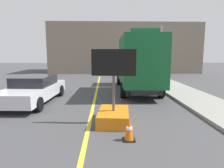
{
  "coord_description": "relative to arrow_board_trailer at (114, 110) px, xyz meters",
  "views": [
    {
      "loc": [
        0.58,
        1.52,
        2.52
      ],
      "look_at": [
        0.78,
        7.15,
        1.67
      ],
      "focal_mm": 31.83,
      "sensor_mm": 36.0,
      "label": 1
    }
  ],
  "objects": [
    {
      "name": "traffic_cone_mid_lane",
      "position": [
        0.39,
        -1.57,
        -0.16
      ],
      "size": [
        0.36,
        0.36,
        0.65
      ],
      "color": "black",
      "rests_on": "ground"
    },
    {
      "name": "highway_guide_sign",
      "position": [
        3.91,
        10.79,
        2.94
      ],
      "size": [
        2.79,
        0.18,
        5.0
      ],
      "color": "gray",
      "rests_on": "ground"
    },
    {
      "name": "far_building_block",
      "position": [
        2.41,
        22.37,
        2.79
      ],
      "size": [
        19.96,
        8.26,
        6.55
      ],
      "primitive_type": "cube",
      "color": "gray",
      "rests_on": "ground"
    },
    {
      "name": "arrow_board_trailer",
      "position": [
        0.0,
        0.0,
        0.0
      ],
      "size": [
        1.6,
        1.9,
        2.7
      ],
      "color": "orange",
      "rests_on": "ground"
    },
    {
      "name": "lane_center_stripe",
      "position": [
        -0.9,
        -2.64,
        -0.48
      ],
      "size": [
        0.14,
        36.0,
        0.01
      ],
      "primitive_type": "cube",
      "color": "yellow",
      "rests_on": "ground"
    },
    {
      "name": "box_truck",
      "position": [
        1.88,
        6.16,
        1.44
      ],
      "size": [
        2.64,
        7.77,
        3.59
      ],
      "color": "black",
      "rests_on": "ground"
    },
    {
      "name": "pickup_car",
      "position": [
        -4.07,
        3.3,
        0.22
      ],
      "size": [
        2.39,
        5.19,
        1.38
      ],
      "color": "silver",
      "rests_on": "ground"
    }
  ]
}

